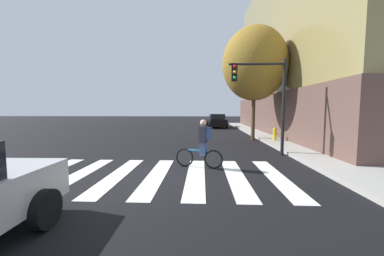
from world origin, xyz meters
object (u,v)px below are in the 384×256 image
sedan_mid (217,120)px  fire_hydrant (275,134)px  street_tree_near (254,64)px  cyclist (202,144)px  traffic_light_near (265,91)px

sedan_mid → fire_hydrant: bearing=-76.3°
fire_hydrant → sedan_mid: bearing=103.7°
sedan_mid → street_tree_near: 11.36m
cyclist → street_tree_near: 9.08m
sedan_mid → street_tree_near: bearing=-80.5°
cyclist → traffic_light_near: 4.11m
traffic_light_near → fire_hydrant: traffic_light_near is taller
traffic_light_near → street_tree_near: street_tree_near is taller
cyclist → traffic_light_near: size_ratio=0.40×
traffic_light_near → street_tree_near: 5.48m
sedan_mid → street_tree_near: street_tree_near is taller
sedan_mid → fire_hydrant: 11.91m
fire_hydrant → street_tree_near: street_tree_near is taller
traffic_light_near → sedan_mid: bearing=94.1°
sedan_mid → traffic_light_near: 15.60m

